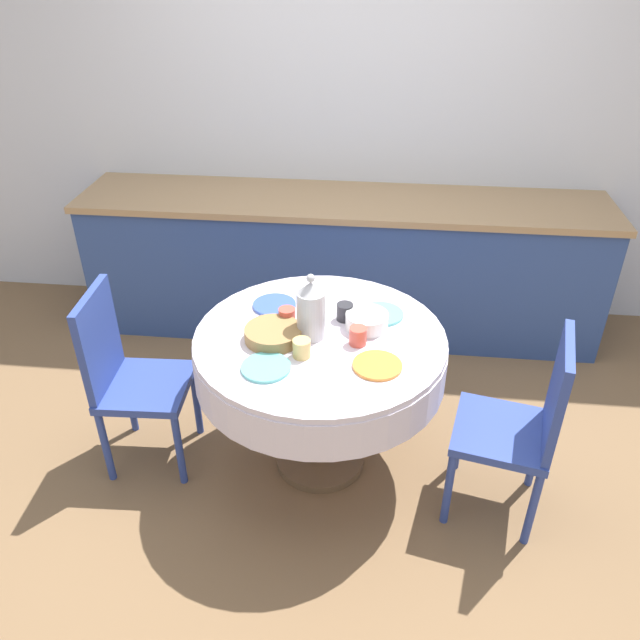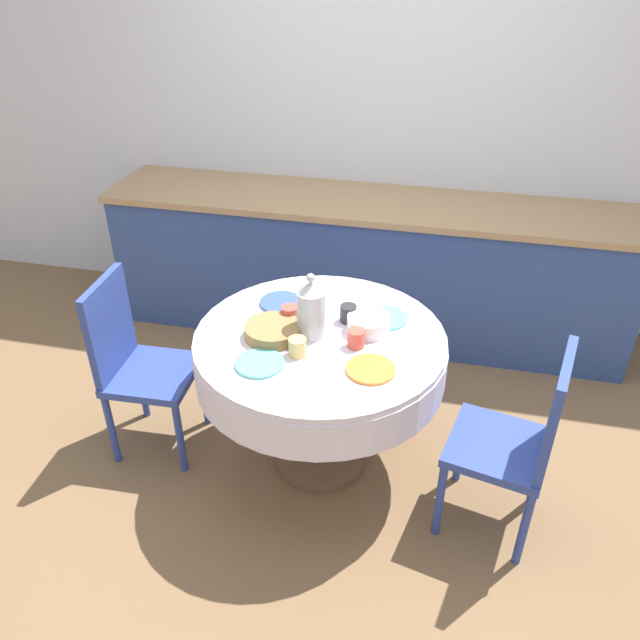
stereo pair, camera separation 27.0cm
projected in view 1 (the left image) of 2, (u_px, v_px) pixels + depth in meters
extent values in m
plane|color=brown|center=(320.00, 461.00, 3.15)|extent=(12.00, 12.00, 0.00)
cube|color=silver|center=(348.00, 116.00, 3.84)|extent=(7.00, 0.05, 2.60)
cube|color=#2D4784|center=(342.00, 267.00, 4.02)|extent=(3.20, 0.60, 0.85)
cube|color=#A37F56|center=(343.00, 202.00, 3.79)|extent=(3.24, 0.64, 0.04)
cylinder|color=brown|center=(320.00, 458.00, 3.14)|extent=(0.44, 0.44, 0.04)
cylinder|color=brown|center=(320.00, 416.00, 2.99)|extent=(0.11, 0.11, 0.51)
cylinder|color=silver|center=(320.00, 357.00, 2.81)|extent=(1.13, 1.13, 0.18)
cylinder|color=silver|center=(320.00, 338.00, 2.75)|extent=(1.12, 1.12, 0.03)
cube|color=#2D428E|center=(501.00, 432.00, 2.70)|extent=(0.48, 0.48, 0.04)
cube|color=#2D428E|center=(558.00, 394.00, 2.51)|extent=(0.12, 0.38, 0.48)
cylinder|color=#2D428E|center=(448.00, 488.00, 2.72)|extent=(0.04, 0.04, 0.42)
cylinder|color=#2D428E|center=(460.00, 436.00, 3.01)|extent=(0.04, 0.04, 0.42)
cylinder|color=#2D428E|center=(532.00, 509.00, 2.63)|extent=(0.04, 0.04, 0.42)
cylinder|color=#2D428E|center=(536.00, 452.00, 2.91)|extent=(0.04, 0.04, 0.42)
cube|color=#2D428E|center=(146.00, 387.00, 2.96)|extent=(0.42, 0.42, 0.04)
cube|color=#2D428E|center=(98.00, 340.00, 2.83)|extent=(0.05, 0.38, 0.48)
cylinder|color=#2D428E|center=(197.00, 401.00, 3.22)|extent=(0.04, 0.04, 0.42)
cylinder|color=#2D428E|center=(179.00, 450.00, 2.93)|extent=(0.04, 0.04, 0.42)
cylinder|color=#2D428E|center=(130.00, 399.00, 3.24)|extent=(0.04, 0.04, 0.42)
cylinder|color=#2D428E|center=(106.00, 446.00, 2.94)|extent=(0.04, 0.04, 0.42)
cylinder|color=#60BCB7|center=(266.00, 367.00, 2.53)|extent=(0.20, 0.20, 0.01)
cylinder|color=#DBB766|center=(302.00, 348.00, 2.59)|extent=(0.08, 0.08, 0.08)
cylinder|color=orange|center=(377.00, 365.00, 2.54)|extent=(0.20, 0.20, 0.01)
cylinder|color=#CC4C3D|center=(358.00, 336.00, 2.67)|extent=(0.08, 0.08, 0.08)
cylinder|color=#3856AD|center=(274.00, 305.00, 2.95)|extent=(0.20, 0.20, 0.01)
cylinder|color=#CC4C3D|center=(287.00, 317.00, 2.80)|extent=(0.08, 0.08, 0.08)
cylinder|color=#60BCB7|center=(381.00, 314.00, 2.88)|extent=(0.20, 0.20, 0.01)
cylinder|color=#28282D|center=(345.00, 312.00, 2.84)|extent=(0.08, 0.08, 0.08)
cylinder|color=#B2B2B7|center=(311.00, 315.00, 2.68)|extent=(0.12, 0.12, 0.22)
cone|color=#B2B2B7|center=(311.00, 287.00, 2.61)|extent=(0.11, 0.11, 0.05)
sphere|color=#B2B2B7|center=(311.00, 278.00, 2.59)|extent=(0.04, 0.04, 0.04)
cylinder|color=olive|center=(273.00, 334.00, 2.70)|extent=(0.25, 0.25, 0.06)
cylinder|color=silver|center=(367.00, 321.00, 2.78)|extent=(0.19, 0.19, 0.07)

